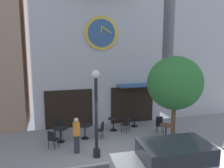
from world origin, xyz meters
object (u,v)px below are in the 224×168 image
(cafe_table_near_curb, at_px, (134,119))
(cafe_chair_near_lamp, at_px, (53,138))
(cafe_chair_under_awning, at_px, (127,123))
(cafe_chair_outer, at_px, (101,129))
(street_lamp, at_px, (96,114))
(street_tree, at_px, (175,83))
(pedestrian_orange, at_px, (77,135))
(cafe_table_leftmost, at_px, (166,129))
(cafe_chair_curbside, at_px, (160,123))
(cafe_chair_left_end, at_px, (58,127))
(parked_car_white, at_px, (174,164))
(cafe_table_rightmost, at_px, (85,129))
(cafe_table_near_door, at_px, (114,122))
(cafe_table_center_right, at_px, (60,132))

(cafe_table_near_curb, relative_size, cafe_chair_near_lamp, 0.80)
(cafe_chair_under_awning, bearing_deg, cafe_chair_outer, -162.37)
(street_lamp, distance_m, cafe_table_near_curb, 4.65)
(street_tree, bearing_deg, pedestrian_orange, 168.92)
(cafe_chair_outer, xyz_separation_m, cafe_chair_under_awning, (1.62, 0.51, 0.00))
(street_tree, height_order, cafe_table_leftmost, street_tree)
(cafe_table_near_curb, height_order, cafe_chair_curbside, cafe_chair_curbside)
(cafe_chair_left_end, distance_m, parked_car_white, 6.73)
(cafe_table_rightmost, distance_m, cafe_chair_left_end, 1.49)
(parked_car_white, bearing_deg, cafe_chair_under_awning, 90.12)
(street_tree, height_order, cafe_chair_under_awning, street_tree)
(cafe_chair_left_end, xyz_separation_m, pedestrian_orange, (0.73, -2.20, 0.33))
(street_lamp, xyz_separation_m, cafe_table_near_door, (1.59, 2.91, -1.48))
(cafe_chair_under_awning, bearing_deg, parked_car_white, -89.88)
(cafe_chair_curbside, bearing_deg, parked_car_white, -110.92)
(cafe_chair_outer, bearing_deg, cafe_chair_under_awning, 17.63)
(cafe_table_near_door, distance_m, pedestrian_orange, 3.31)
(cafe_chair_left_end, relative_size, pedestrian_orange, 0.54)
(cafe_chair_outer, xyz_separation_m, cafe_chair_left_end, (-2.15, 0.89, 0.00))
(cafe_chair_near_lamp, xyz_separation_m, parked_car_white, (4.11, -4.07, 0.23))
(street_lamp, distance_m, cafe_table_near_door, 3.63)
(cafe_chair_outer, relative_size, parked_car_white, 0.21)
(street_lamp, relative_size, cafe_table_near_curb, 5.39)
(street_tree, bearing_deg, cafe_table_leftmost, 74.06)
(pedestrian_orange, xyz_separation_m, parked_car_white, (3.04, -3.36, -0.10))
(cafe_table_rightmost, bearing_deg, cafe_chair_curbside, -3.19)
(street_lamp, height_order, parked_car_white, street_lamp)
(cafe_table_leftmost, bearing_deg, parked_car_white, -114.43)
(cafe_table_leftmost, relative_size, cafe_chair_curbside, 0.80)
(street_tree, relative_size, cafe_chair_left_end, 4.93)
(street_lamp, distance_m, cafe_chair_under_awning, 3.63)
(street_lamp, bearing_deg, cafe_chair_under_awning, 47.90)
(cafe_chair_curbside, xyz_separation_m, cafe_chair_under_awning, (-1.79, 0.52, 0.00))
(street_tree, distance_m, cafe_table_center_right, 6.16)
(cafe_table_center_right, distance_m, parked_car_white, 6.05)
(pedestrian_orange, bearing_deg, cafe_chair_curbside, 15.17)
(cafe_chair_under_awning, bearing_deg, cafe_table_leftmost, -37.46)
(pedestrian_orange, bearing_deg, cafe_chair_outer, 42.94)
(cafe_chair_near_lamp, distance_m, cafe_chair_under_awning, 4.25)
(cafe_table_near_door, bearing_deg, cafe_chair_under_awning, -34.38)
(cafe_table_leftmost, distance_m, cafe_chair_curbside, 0.83)
(cafe_table_center_right, bearing_deg, street_lamp, -54.70)
(cafe_table_leftmost, height_order, cafe_chair_under_awning, cafe_chair_under_awning)
(cafe_chair_near_lamp, relative_size, cafe_chair_curbside, 1.00)
(cafe_table_rightmost, relative_size, parked_car_white, 0.17)
(cafe_table_rightmost, bearing_deg, cafe_chair_left_end, 153.72)
(street_lamp, height_order, cafe_table_leftmost, street_lamp)
(cafe_chair_outer, bearing_deg, cafe_chair_left_end, 157.52)
(pedestrian_orange, bearing_deg, cafe_chair_near_lamp, 146.45)
(cafe_table_leftmost, distance_m, cafe_chair_outer, 3.48)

